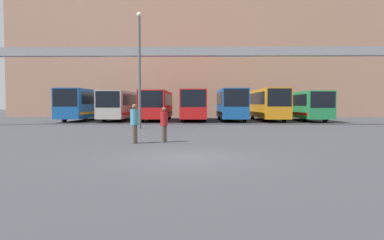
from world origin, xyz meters
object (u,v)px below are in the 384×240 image
(bus_slot_6, at_px, (305,104))
(pedestrian_far_center, at_px, (164,124))
(bus_slot_3, at_px, (194,103))
(bus_slot_4, at_px, (231,103))
(bus_slot_5, at_px, (267,103))
(pedestrian_near_right, at_px, (135,123))
(bus_slot_1, at_px, (122,104))
(lamp_post, at_px, (139,66))
(bus_slot_0, at_px, (85,103))
(bus_slot_2, at_px, (157,104))

(bus_slot_6, relative_size, pedestrian_far_center, 6.42)
(bus_slot_3, distance_m, bus_slot_4, 4.01)
(bus_slot_3, bearing_deg, bus_slot_5, 1.10)
(bus_slot_4, relative_size, bus_slot_5, 0.89)
(bus_slot_5, bearing_deg, pedestrian_near_right, -115.34)
(bus_slot_1, distance_m, lamp_post, 14.05)
(bus_slot_3, bearing_deg, bus_slot_6, -1.36)
(lamp_post, bearing_deg, bus_slot_4, 57.38)
(bus_slot_3, height_order, bus_slot_4, bus_slot_4)
(bus_slot_6, height_order, pedestrian_far_center, bus_slot_6)
(bus_slot_0, height_order, bus_slot_3, bus_slot_0)
(bus_slot_1, bearing_deg, bus_slot_2, -9.75)
(bus_slot_3, bearing_deg, pedestrian_near_right, -96.41)
(pedestrian_far_center, bearing_deg, bus_slot_2, -146.90)
(bus_slot_2, xyz_separation_m, pedestrian_near_right, (1.53, -21.70, -0.86))
(bus_slot_0, bearing_deg, bus_slot_1, 2.77)
(bus_slot_1, bearing_deg, bus_slot_0, -177.23)
(bus_slot_5, bearing_deg, lamp_post, -132.67)
(bus_slot_4, relative_size, pedestrian_far_center, 6.19)
(bus_slot_0, xyz_separation_m, bus_slot_3, (11.94, -0.36, -0.06))
(bus_slot_6, height_order, lamp_post, lamp_post)
(bus_slot_4, bearing_deg, pedestrian_far_center, -103.84)
(bus_slot_5, xyz_separation_m, pedestrian_far_center, (-9.13, -21.52, -1.05))
(bus_slot_2, bearing_deg, bus_slot_3, 1.86)
(bus_slot_2, height_order, pedestrian_far_center, bus_slot_2)
(bus_slot_3, xyz_separation_m, bus_slot_6, (11.94, -0.28, -0.10))
(bus_slot_3, height_order, bus_slot_5, bus_slot_5)
(bus_slot_0, relative_size, bus_slot_1, 0.97)
(bus_slot_0, height_order, bus_slot_1, bus_slot_0)
(bus_slot_4, xyz_separation_m, pedestrian_far_center, (-5.15, -20.90, -1.03))
(bus_slot_0, distance_m, bus_slot_2, 7.97)
(bus_slot_1, height_order, pedestrian_far_center, bus_slot_1)
(bus_slot_2, xyz_separation_m, bus_slot_3, (3.98, 0.13, 0.05))
(bus_slot_6, distance_m, pedestrian_far_center, 24.84)
(bus_slot_5, height_order, pedestrian_near_right, bus_slot_5)
(bus_slot_4, bearing_deg, lamp_post, -122.62)
(bus_slot_6, bearing_deg, pedestrian_near_right, -123.74)
(bus_slot_5, distance_m, pedestrian_far_center, 23.40)
(bus_slot_5, bearing_deg, bus_slot_6, -6.25)
(bus_slot_3, bearing_deg, lamp_post, -106.70)
(bus_slot_1, distance_m, bus_slot_5, 15.92)
(bus_slot_0, bearing_deg, pedestrian_near_right, -66.86)
(bus_slot_1, xyz_separation_m, lamp_post, (4.19, -13.13, 2.73))
(bus_slot_1, xyz_separation_m, pedestrian_far_center, (6.79, -21.92, -0.92))
(bus_slot_0, distance_m, pedestrian_near_right, 24.15)
(bus_slot_2, xyz_separation_m, bus_slot_5, (11.94, 0.28, 0.11))
(bus_slot_1, bearing_deg, bus_slot_4, -4.88)
(bus_slot_2, bearing_deg, pedestrian_far_center, -82.46)
(bus_slot_0, height_order, lamp_post, lamp_post)
(bus_slot_1, relative_size, bus_slot_6, 1.16)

